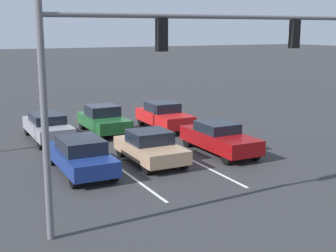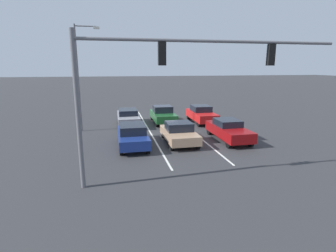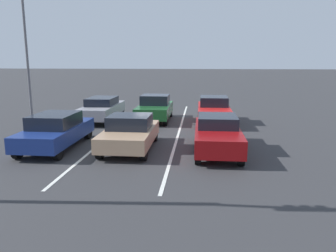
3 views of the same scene
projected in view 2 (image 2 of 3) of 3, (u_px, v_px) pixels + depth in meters
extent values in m
plane|color=#333335|center=(162.00, 122.00, 24.97)|extent=(240.00, 240.00, 0.00)
cube|color=silver|center=(188.00, 128.00, 22.48)|extent=(0.12, 17.93, 0.01)
cube|color=silver|center=(149.00, 130.00, 21.80)|extent=(0.12, 17.93, 0.01)
cube|color=tan|center=(179.00, 135.00, 17.92)|extent=(1.94, 4.11, 0.58)
cube|color=black|center=(179.00, 126.00, 17.88)|extent=(1.71, 1.63, 0.55)
cube|color=red|center=(181.00, 126.00, 19.95)|extent=(0.24, 0.06, 0.12)
cube|color=red|center=(164.00, 126.00, 19.68)|extent=(0.24, 0.06, 0.12)
cylinder|color=black|center=(198.00, 144.00, 16.73)|extent=(0.22, 0.62, 0.62)
cylinder|color=black|center=(172.00, 146.00, 16.39)|extent=(0.22, 0.62, 0.62)
cylinder|color=black|center=(185.00, 133.00, 19.58)|extent=(0.22, 0.62, 0.62)
cylinder|color=black|center=(163.00, 134.00, 19.25)|extent=(0.22, 0.62, 0.62)
cube|color=maroon|center=(229.00, 131.00, 18.64)|extent=(1.78, 4.69, 0.68)
cube|color=black|center=(228.00, 123.00, 18.73)|extent=(1.57, 1.88, 0.46)
cube|color=red|center=(224.00, 122.00, 20.93)|extent=(0.24, 0.06, 0.12)
cube|color=red|center=(209.00, 122.00, 20.68)|extent=(0.24, 0.06, 0.12)
cylinder|color=black|center=(251.00, 142.00, 17.17)|extent=(0.22, 0.64, 0.64)
cylinder|color=black|center=(229.00, 143.00, 16.87)|extent=(0.22, 0.64, 0.64)
cylinder|color=black|center=(228.00, 129.00, 20.56)|extent=(0.22, 0.64, 0.64)
cylinder|color=black|center=(209.00, 130.00, 20.26)|extent=(0.22, 0.64, 0.64)
cube|color=navy|center=(133.00, 137.00, 17.23)|extent=(1.85, 4.52, 0.62)
cube|color=black|center=(132.00, 128.00, 17.07)|extent=(1.63, 2.18, 0.55)
cube|color=red|center=(139.00, 127.00, 19.44)|extent=(0.24, 0.06, 0.12)
cube|color=red|center=(121.00, 128.00, 19.18)|extent=(0.24, 0.06, 0.12)
cylinder|color=black|center=(148.00, 148.00, 15.83)|extent=(0.22, 0.62, 0.62)
cylinder|color=black|center=(121.00, 150.00, 15.52)|extent=(0.22, 0.62, 0.62)
cylinder|color=black|center=(142.00, 134.00, 19.08)|extent=(0.22, 0.62, 0.62)
cylinder|color=black|center=(120.00, 136.00, 18.76)|extent=(0.22, 0.62, 0.62)
cube|color=#1E5928|center=(163.00, 116.00, 24.30)|extent=(1.90, 4.25, 0.65)
cube|color=black|center=(163.00, 109.00, 24.34)|extent=(1.67, 1.64, 0.59)
cube|color=red|center=(166.00, 110.00, 26.38)|extent=(0.24, 0.06, 0.12)
cube|color=red|center=(153.00, 111.00, 26.12)|extent=(0.24, 0.06, 0.12)
cylinder|color=black|center=(175.00, 122.00, 23.07)|extent=(0.22, 0.68, 0.68)
cylinder|color=black|center=(157.00, 123.00, 22.74)|extent=(0.22, 0.68, 0.68)
cylinder|color=black|center=(168.00, 116.00, 25.99)|extent=(0.22, 0.68, 0.68)
cylinder|color=black|center=(152.00, 117.00, 25.67)|extent=(0.22, 0.68, 0.68)
cube|color=gray|center=(128.00, 118.00, 23.37)|extent=(1.79, 4.74, 0.64)
cube|color=black|center=(128.00, 112.00, 23.27)|extent=(1.57, 2.21, 0.46)
cube|color=red|center=(133.00, 112.00, 25.69)|extent=(0.24, 0.06, 0.12)
cube|color=red|center=(120.00, 112.00, 25.44)|extent=(0.24, 0.06, 0.12)
cylinder|color=black|center=(139.00, 125.00, 21.91)|extent=(0.22, 0.70, 0.70)
cylinder|color=black|center=(120.00, 126.00, 21.60)|extent=(0.22, 0.70, 0.70)
cylinder|color=black|center=(135.00, 117.00, 25.29)|extent=(0.22, 0.70, 0.70)
cylinder|color=black|center=(119.00, 118.00, 24.98)|extent=(0.22, 0.70, 0.70)
cube|color=red|center=(202.00, 115.00, 24.52)|extent=(1.82, 4.44, 0.70)
cube|color=black|center=(201.00, 108.00, 24.61)|extent=(1.60, 1.88, 0.54)
cube|color=red|center=(201.00, 110.00, 26.69)|extent=(0.24, 0.06, 0.12)
cube|color=red|center=(189.00, 110.00, 26.43)|extent=(0.24, 0.06, 0.12)
cylinder|color=black|center=(216.00, 122.00, 23.19)|extent=(0.22, 0.66, 0.66)
cylinder|color=black|center=(199.00, 123.00, 22.88)|extent=(0.22, 0.66, 0.66)
cylinder|color=black|center=(204.00, 116.00, 26.31)|extent=(0.22, 0.66, 0.66)
cylinder|color=black|center=(189.00, 116.00, 26.00)|extent=(0.22, 0.66, 0.66)
cylinder|color=slate|center=(78.00, 113.00, 10.72)|extent=(0.20, 0.20, 6.61)
cylinder|color=slate|center=(215.00, 41.00, 11.24)|extent=(11.68, 0.14, 0.14)
cube|color=black|center=(271.00, 55.00, 11.90)|extent=(0.32, 0.22, 0.95)
sphere|color=#4C0C0C|center=(269.00, 49.00, 11.99)|extent=(0.20, 0.20, 0.20)
sphere|color=yellow|center=(269.00, 55.00, 12.05)|extent=(0.20, 0.20, 0.20)
sphere|color=#0A3814|center=(268.00, 61.00, 12.12)|extent=(0.20, 0.20, 0.20)
cube|color=black|center=(162.00, 54.00, 10.89)|extent=(0.32, 0.22, 0.95)
sphere|color=#4C0C0C|center=(161.00, 47.00, 10.98)|extent=(0.20, 0.20, 0.20)
sphere|color=yellow|center=(161.00, 54.00, 11.05)|extent=(0.20, 0.20, 0.20)
sphere|color=#0A3814|center=(161.00, 61.00, 11.11)|extent=(0.20, 0.20, 0.20)
cylinder|color=slate|center=(78.00, 80.00, 20.52)|extent=(0.14, 0.14, 8.28)
cylinder|color=slate|center=(85.00, 26.00, 19.79)|extent=(1.61, 0.09, 0.09)
cube|color=beige|center=(96.00, 28.00, 19.98)|extent=(0.44, 0.24, 0.16)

